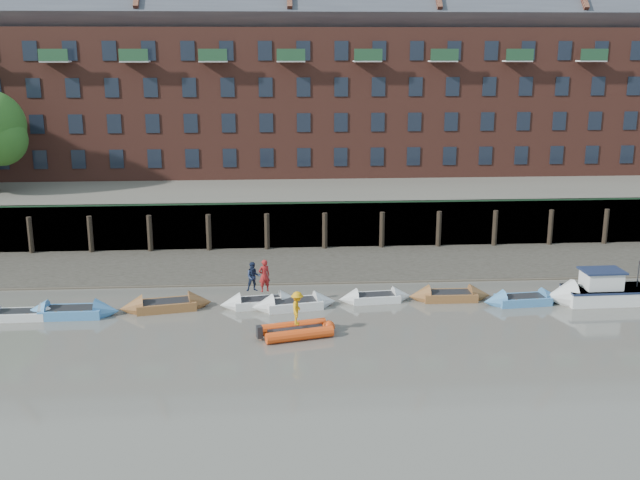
{
  "coord_description": "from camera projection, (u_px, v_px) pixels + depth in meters",
  "views": [
    {
      "loc": [
        -1.53,
        -28.46,
        13.68
      ],
      "look_at": [
        1.04,
        12.0,
        3.2
      ],
      "focal_mm": 42.0,
      "sensor_mm": 36.0,
      "label": 1
    }
  ],
  "objects": [
    {
      "name": "person_rower_b",
      "position": [
        253.0,
        277.0,
        40.35
      ],
      "size": [
        0.86,
        0.71,
        1.62
      ],
      "primitive_type": "imported",
      "rotation": [
        0.0,
        0.0,
        0.13
      ],
      "color": "#19233F",
      "rests_on": "rowboat_3"
    },
    {
      "name": "apartment_terrace",
      "position": [
        289.0,
        57.0,
        63.56
      ],
      "size": [
        80.6,
        15.56,
        20.98
      ],
      "color": "brown",
      "rests_on": "bank_terrace"
    },
    {
      "name": "bank_terrace",
      "position": [
        291.0,
        189.0,
        65.4
      ],
      "size": [
        110.0,
        28.0,
        3.2
      ],
      "primitive_type": "cube",
      "color": "#5E594D",
      "rests_on": "ground"
    },
    {
      "name": "rowboat_6",
      "position": [
        449.0,
        296.0,
        41.68
      ],
      "size": [
        4.59,
        1.38,
        1.33
      ],
      "rotation": [
        0.0,
        0.0,
        -0.01
      ],
      "color": "brown",
      "rests_on": "ground"
    },
    {
      "name": "rowboat_5",
      "position": [
        375.0,
        298.0,
        41.44
      ],
      "size": [
        4.21,
        1.58,
        1.19
      ],
      "rotation": [
        0.0,
        0.0,
        0.09
      ],
      "color": "silver",
      "rests_on": "ground"
    },
    {
      "name": "rowboat_2",
      "position": [
        166.0,
        305.0,
        40.1
      ],
      "size": [
        5.04,
        2.32,
        1.41
      ],
      "rotation": [
        0.0,
        0.0,
        0.19
      ],
      "color": "brown",
      "rests_on": "ground"
    },
    {
      "name": "river_wall",
      "position": [
        296.0,
        225.0,
        52.25
      ],
      "size": [
        110.0,
        1.23,
        3.3
      ],
      "color": "#2D2A26",
      "rests_on": "ground"
    },
    {
      "name": "rowboat_3",
      "position": [
        260.0,
        302.0,
        40.63
      ],
      "size": [
        4.51,
        1.88,
        1.27
      ],
      "rotation": [
        0.0,
        0.0,
        0.14
      ],
      "color": "silver",
      "rests_on": "ground"
    },
    {
      "name": "rowboat_4",
      "position": [
        294.0,
        304.0,
        40.31
      ],
      "size": [
        4.77,
        2.14,
        1.34
      ],
      "rotation": [
        0.0,
        0.0,
        0.18
      ],
      "color": "silver",
      "rests_on": "ground"
    },
    {
      "name": "person_rib_crew",
      "position": [
        297.0,
        308.0,
        36.21
      ],
      "size": [
        0.76,
        1.15,
        1.66
      ],
      "primitive_type": "imported",
      "rotation": [
        0.0,
        0.0,
        1.43
      ],
      "color": "orange",
      "rests_on": "rib_tender"
    },
    {
      "name": "motor_launch",
      "position": [
        590.0,
        292.0,
        41.11
      ],
      "size": [
        5.87,
        2.06,
        2.4
      ],
      "rotation": [
        0.0,
        0.0,
        3.17
      ],
      "color": "silver",
      "rests_on": "ground"
    },
    {
      "name": "mud_band",
      "position": [
        300.0,
        281.0,
        45.13
      ],
      "size": [
        110.0,
        1.6,
        0.1
      ],
      "primitive_type": "cube",
      "color": "#4C4336",
      "rests_on": "ground"
    },
    {
      "name": "person_rower_a",
      "position": [
        264.0,
        276.0,
        40.25
      ],
      "size": [
        0.77,
        0.65,
        1.79
      ],
      "primitive_type": "imported",
      "rotation": [
        0.0,
        0.0,
        3.55
      ],
      "color": "maroon",
      "rests_on": "rowboat_3"
    },
    {
      "name": "rowboat_1",
      "position": [
        72.0,
        312.0,
        39.08
      ],
      "size": [
        4.9,
        1.49,
        1.42
      ],
      "rotation": [
        0.0,
        0.0,
        0.01
      ],
      "color": "#427EB6",
      "rests_on": "ground"
    },
    {
      "name": "foreshore",
      "position": [
        298.0,
        265.0,
        48.41
      ],
      "size": [
        110.0,
        8.0,
        0.5
      ],
      "primitive_type": "cube",
      "color": "#3D382F",
      "rests_on": "ground"
    },
    {
      "name": "rowboat_7",
      "position": [
        523.0,
        300.0,
        41.02
      ],
      "size": [
        4.59,
        1.72,
        1.3
      ],
      "rotation": [
        0.0,
        0.0,
        0.09
      ],
      "color": "#427EB6",
      "rests_on": "ground"
    },
    {
      "name": "ground",
      "position": [
        313.0,
        387.0,
        31.02
      ],
      "size": [
        220.0,
        220.0,
        0.0
      ],
      "primitive_type": "plane",
      "color": "#635F56",
      "rests_on": "ground"
    },
    {
      "name": "rowboat_0",
      "position": [
        20.0,
        315.0,
        38.78
      ],
      "size": [
        4.25,
        1.32,
        1.23
      ],
      "rotation": [
        0.0,
        0.0,
        0.02
      ],
      "color": "silver",
      "rests_on": "ground"
    },
    {
      "name": "rib_tender",
      "position": [
        299.0,
        330.0,
        36.5
      ],
      "size": [
        3.75,
        2.48,
        0.63
      ],
      "rotation": [
        0.0,
        0.0,
        0.25
      ],
      "color": "#E34511",
      "rests_on": "ground"
    }
  ]
}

